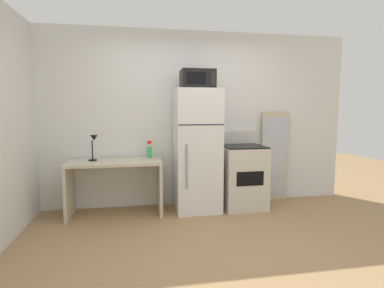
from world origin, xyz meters
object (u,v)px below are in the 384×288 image
at_px(spray_bottle, 149,151).
at_px(oven_range, 243,176).
at_px(desk_lamp, 94,143).
at_px(microwave, 198,79).
at_px(refrigerator, 197,150).
at_px(desk, 115,176).
at_px(leaning_mirror, 275,157).

distance_m(spray_bottle, oven_range, 1.42).
bearing_deg(desk_lamp, microwave, -2.27).
height_order(spray_bottle, refrigerator, refrigerator).
height_order(desk, spray_bottle, spray_bottle).
xyz_separation_m(spray_bottle, refrigerator, (0.67, -0.16, 0.02)).
xyz_separation_m(desk, microwave, (1.14, -0.03, 1.33)).
xyz_separation_m(desk, spray_bottle, (0.47, 0.16, 0.32)).
height_order(refrigerator, leaning_mirror, refrigerator).
distance_m(spray_bottle, refrigerator, 0.69).
bearing_deg(microwave, leaning_mirror, 11.85).
xyz_separation_m(desk_lamp, microwave, (1.42, -0.06, 0.87)).
bearing_deg(microwave, desk_lamp, 177.73).
xyz_separation_m(desk, desk_lamp, (-0.27, 0.03, 0.46)).
distance_m(desk, leaning_mirror, 2.47).
bearing_deg(microwave, desk, 178.62).
height_order(refrigerator, oven_range, refrigerator).
bearing_deg(spray_bottle, oven_range, -6.96).
relative_size(desk_lamp, refrigerator, 0.20).
xyz_separation_m(desk, refrigerator, (1.14, -0.01, 0.33)).
distance_m(desk_lamp, oven_range, 2.17).
bearing_deg(desk, desk_lamp, 173.99).
height_order(desk_lamp, refrigerator, refrigerator).
relative_size(spray_bottle, oven_range, 0.23).
bearing_deg(oven_range, desk, 179.73).
relative_size(desk, oven_range, 1.14).
height_order(desk_lamp, leaning_mirror, leaning_mirror).
xyz_separation_m(desk, oven_range, (1.83, -0.01, -0.06)).
bearing_deg(spray_bottle, desk_lamp, -170.28).
relative_size(desk, microwave, 2.72).
bearing_deg(leaning_mirror, microwave, -168.15).
bearing_deg(oven_range, leaning_mirror, 22.42).
relative_size(desk, desk_lamp, 3.55).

